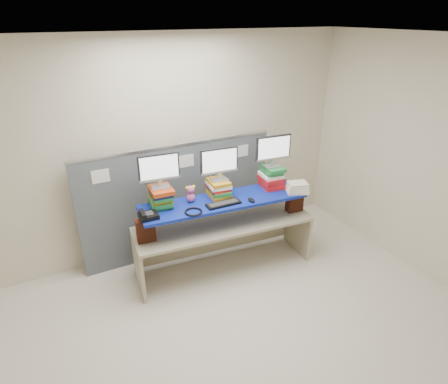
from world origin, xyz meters
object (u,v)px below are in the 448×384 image
desk (224,232)px  monitor_center (219,162)px  desk_phone (148,215)px  monitor_right (273,149)px  keyboard (223,204)px  blue_board (224,201)px  monitor_left (159,169)px

desk → monitor_center: (-0.00, 0.12, 0.88)m
desk → desk_phone: size_ratio=10.85×
monitor_center → monitor_right: (0.70, -0.07, 0.07)m
keyboard → desk_phone: bearing=174.6°
keyboard → blue_board: bearing=60.9°
blue_board → monitor_right: size_ratio=4.36×
blue_board → monitor_right: (0.70, 0.05, 0.52)m
desk → monitor_left: monitor_left is taller
monitor_right → keyboard: bearing=-162.6°
desk → monitor_right: size_ratio=4.89×
desk → monitor_center: bearing=96.1°
monitor_right → desk: bearing=-170.3°
desk → blue_board: bearing=0.0°
desk → desk_phone: desk_phone is taller
desk → blue_board: size_ratio=1.12×
monitor_left → desk_phone: size_ratio=2.22×
desk_phone → blue_board: bearing=2.7°
monitor_center → monitor_right: monitor_right is taller
blue_board → monitor_left: 0.87m
desk_phone → monitor_left: bearing=43.1°
desk → desk_phone: bearing=-173.9°
monitor_center → keyboard: monitor_center is taller
blue_board → monitor_right: 0.87m
monitor_center → desk_phone: bearing=-166.6°
blue_board → keyboard: (-0.06, -0.11, 0.03)m
desk → keyboard: keyboard is taller
keyboard → monitor_right: bearing=13.2°
desk → blue_board: (0.00, 0.00, 0.43)m
desk → monitor_center: monitor_center is taller
keyboard → desk_phone: 0.87m
monitor_right → blue_board: bearing=-170.3°
desk → monitor_center: size_ratio=4.89×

